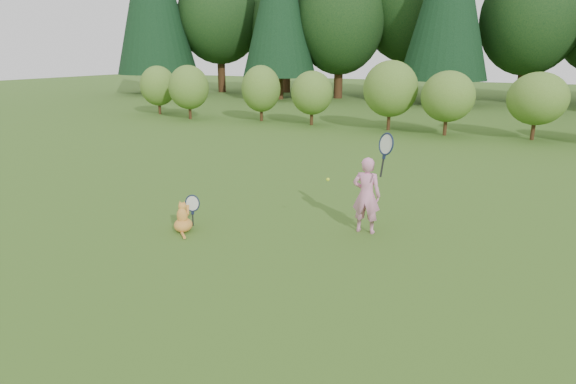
% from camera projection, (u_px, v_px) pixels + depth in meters
% --- Properties ---
extents(ground, '(100.00, 100.00, 0.00)m').
position_uv_depth(ground, '(257.00, 241.00, 8.25)').
color(ground, '#2C5618').
rests_on(ground, ground).
extents(shrub_row, '(28.00, 3.00, 2.80)m').
position_uv_depth(shrub_row, '(419.00, 97.00, 19.06)').
color(shrub_row, '#476C21').
rests_on(shrub_row, ground).
extents(child, '(0.78, 0.50, 2.06)m').
position_uv_depth(child, '(367.00, 194.00, 8.48)').
color(child, pink).
rests_on(child, ground).
extents(cat, '(0.55, 0.78, 0.77)m').
position_uv_depth(cat, '(183.00, 216.00, 8.66)').
color(cat, orange).
rests_on(cat, ground).
extents(tennis_ball, '(0.06, 0.06, 0.06)m').
position_uv_depth(tennis_ball, '(328.00, 179.00, 8.22)').
color(tennis_ball, '#C9DF1A').
rests_on(tennis_ball, ground).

